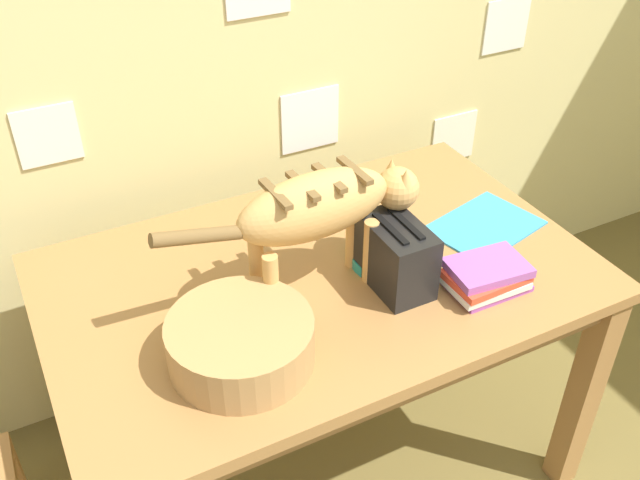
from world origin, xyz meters
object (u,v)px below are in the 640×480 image
at_px(coffee_mug, 395,236).
at_px(wicker_basket, 241,341).
at_px(cat, 323,208).
at_px(dining_table, 320,299).
at_px(magazine, 484,226).
at_px(book_stack, 486,277).
at_px(toaster, 396,256).
at_px(saucer_bowl, 392,255).

height_order(coffee_mug, wicker_basket, coffee_mug).
bearing_deg(cat, dining_table, 157.98).
distance_m(dining_table, coffee_mug, 0.25).
bearing_deg(cat, magazine, 89.72).
height_order(book_stack, toaster, toaster).
relative_size(coffee_mug, book_stack, 0.61).
distance_m(coffee_mug, toaster, 0.10).
xyz_separation_m(saucer_bowl, wicker_basket, (-0.48, -0.15, 0.04)).
bearing_deg(toaster, coffee_mug, 59.06).
bearing_deg(saucer_bowl, cat, -177.35).
relative_size(dining_table, wicker_basket, 4.31).
bearing_deg(cat, wicker_basket, -64.63).
height_order(coffee_mug, magazine, coffee_mug).
bearing_deg(coffee_mug, cat, -177.40).
distance_m(coffee_mug, wicker_basket, 0.51).
xyz_separation_m(book_stack, toaster, (-0.19, 0.12, 0.05)).
distance_m(dining_table, saucer_bowl, 0.22).
bearing_deg(dining_table, toaster, -41.13).
bearing_deg(book_stack, wicker_basket, 175.84).
distance_m(dining_table, book_stack, 0.43).
bearing_deg(magazine, coffee_mug, 168.15).
xyz_separation_m(coffee_mug, wicker_basket, (-0.48, -0.15, -0.02)).
xyz_separation_m(dining_table, wicker_basket, (-0.29, -0.19, 0.14)).
relative_size(cat, toaster, 3.32).
distance_m(book_stack, toaster, 0.23).
relative_size(saucer_bowl, toaster, 1.10).
bearing_deg(magazine, cat, 168.31).
bearing_deg(toaster, saucer_bowl, 61.04).
bearing_deg(toaster, wicker_basket, -170.67).
height_order(wicker_basket, toaster, toaster).
height_order(coffee_mug, toaster, toaster).
distance_m(wicker_basket, toaster, 0.44).
bearing_deg(wicker_basket, book_stack, -4.16).
bearing_deg(wicker_basket, dining_table, 33.88).
bearing_deg(magazine, saucer_bowl, 168.12).
bearing_deg(book_stack, toaster, 148.29).
height_order(saucer_bowl, magazine, saucer_bowl).
bearing_deg(toaster, cat, 155.06).
bearing_deg(wicker_basket, magazine, 11.97).
bearing_deg(wicker_basket, coffee_mug, 17.78).
height_order(cat, toaster, cat).
bearing_deg(magazine, toaster, -178.92).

